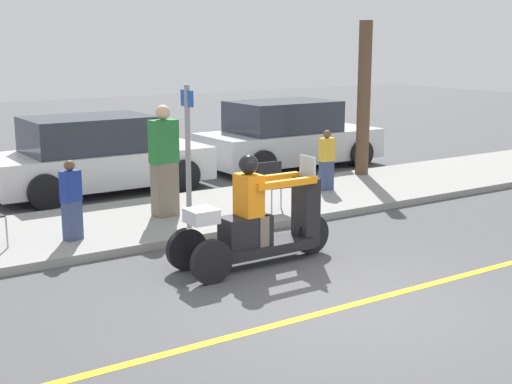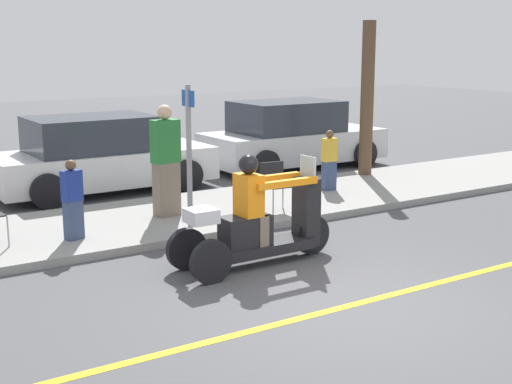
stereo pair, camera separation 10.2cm
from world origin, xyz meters
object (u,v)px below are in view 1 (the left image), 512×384
at_px(folding_chair_set_back, 274,181).
at_px(parked_car_lot_right, 288,136).
at_px(spectator_by_tree, 71,202).
at_px(street_sign, 188,153).
at_px(spectator_with_child, 164,163).
at_px(parked_car_lot_center, 96,157).
at_px(tree_trunk, 364,99).
at_px(motorcycle_trike, 257,226).
at_px(spectator_near_curb, 327,161).

distance_m(folding_chair_set_back, parked_car_lot_right, 4.91).
height_order(spectator_by_tree, street_sign, street_sign).
distance_m(folding_chair_set_back, street_sign, 1.99).
xyz_separation_m(spectator_with_child, parked_car_lot_center, (-0.03, 2.94, -0.29)).
bearing_deg(spectator_with_child, parked_car_lot_right, 33.34).
distance_m(parked_car_lot_center, tree_trunk, 5.67).
relative_size(tree_trunk, street_sign, 1.47).
xyz_separation_m(folding_chair_set_back, tree_trunk, (3.52, 1.72, 1.11)).
relative_size(motorcycle_trike, spectator_near_curb, 2.03).
relative_size(spectator_by_tree, tree_trunk, 0.36).
relative_size(spectator_with_child, tree_trunk, 0.56).
bearing_deg(spectator_near_curb, tree_trunk, 27.41).
bearing_deg(parked_car_lot_center, spectator_near_curb, -38.23).
xyz_separation_m(spectator_with_child, street_sign, (-0.14, -1.10, 0.32)).
bearing_deg(street_sign, spectator_near_curb, 18.84).
bearing_deg(spectator_by_tree, spectator_with_child, 17.83).
height_order(motorcycle_trike, spectator_with_child, spectator_with_child).
distance_m(spectator_by_tree, spectator_with_child, 1.88).
bearing_deg(motorcycle_trike, spectator_with_child, 90.21).
bearing_deg(tree_trunk, spectator_with_child, -168.82).
distance_m(spectator_by_tree, street_sign, 1.82).
height_order(spectator_by_tree, tree_trunk, tree_trunk).
distance_m(spectator_with_child, parked_car_lot_center, 2.95).
relative_size(spectator_with_child, street_sign, 0.83).
distance_m(spectator_with_child, folding_chair_set_back, 1.86).
bearing_deg(spectator_by_tree, folding_chair_set_back, -2.11).
relative_size(spectator_with_child, parked_car_lot_center, 0.42).
distance_m(parked_car_lot_right, street_sign, 6.50).
bearing_deg(spectator_near_curb, street_sign, -161.16).
height_order(folding_chair_set_back, tree_trunk, tree_trunk).
height_order(spectator_by_tree, folding_chair_set_back, spectator_by_tree).
height_order(folding_chair_set_back, parked_car_lot_right, parked_car_lot_right).
xyz_separation_m(spectator_with_child, parked_car_lot_right, (4.76, 3.13, -0.26)).
relative_size(spectator_near_curb, tree_trunk, 0.36).
bearing_deg(spectator_with_child, parked_car_lot_center, 90.63).
height_order(spectator_by_tree, parked_car_lot_center, parked_car_lot_center).
relative_size(parked_car_lot_right, street_sign, 1.96).
bearing_deg(spectator_by_tree, parked_car_lot_center, 63.74).
xyz_separation_m(spectator_near_curb, parked_car_lot_right, (1.25, 2.98, 0.06)).
bearing_deg(folding_chair_set_back, motorcycle_trike, -129.76).
bearing_deg(motorcycle_trike, spectator_near_curb, 39.18).
relative_size(spectator_by_tree, street_sign, 0.53).
bearing_deg(spectator_with_child, spectator_by_tree, -162.17).
height_order(motorcycle_trike, parked_car_lot_right, parked_car_lot_right).
relative_size(spectator_near_curb, spectator_by_tree, 0.99).
distance_m(spectator_by_tree, tree_trunk, 7.22).
relative_size(parked_car_lot_center, parked_car_lot_right, 0.99).
bearing_deg(folding_chair_set_back, spectator_near_curb, 24.78).
bearing_deg(folding_chair_set_back, tree_trunk, 26.06).
height_order(motorcycle_trike, spectator_by_tree, motorcycle_trike).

